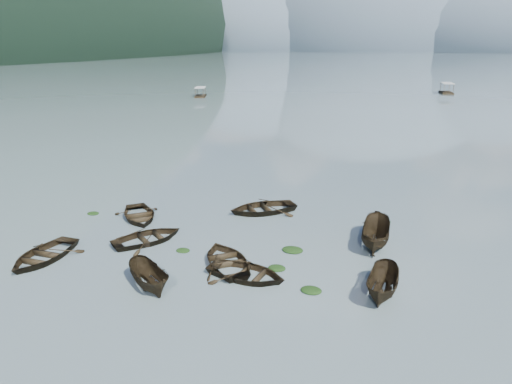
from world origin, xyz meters
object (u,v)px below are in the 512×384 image
(rowboat_3, at_px, (227,264))
(pontoon_centre, at_px, (446,93))
(pontoon_left, at_px, (201,97))
(rowboat_0, at_px, (44,259))

(rowboat_3, bearing_deg, pontoon_centre, -138.74)
(pontoon_centre, bearing_deg, pontoon_left, -160.25)
(pontoon_centre, bearing_deg, rowboat_3, -105.55)
(pontoon_left, xyz_separation_m, pontoon_centre, (55.86, 26.33, 0.00))
(rowboat_3, bearing_deg, pontoon_left, -103.15)
(rowboat_0, xyz_separation_m, rowboat_3, (10.50, 2.69, 0.00))
(rowboat_3, height_order, pontoon_centre, pontoon_centre)
(rowboat_0, bearing_deg, pontoon_centre, 75.33)
(rowboat_0, distance_m, rowboat_3, 10.84)
(rowboat_3, distance_m, pontoon_left, 86.59)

